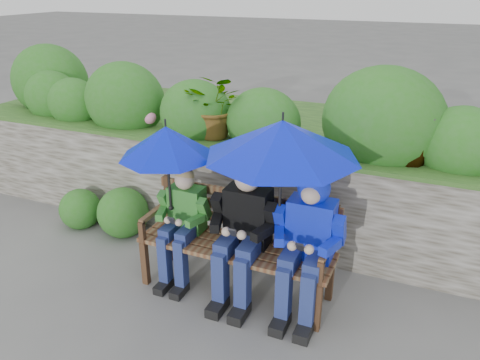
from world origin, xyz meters
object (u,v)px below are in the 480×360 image
at_px(umbrella_left, 167,142).
at_px(boy_middle, 243,228).
at_px(boy_left, 182,220).
at_px(boy_right, 308,235).
at_px(umbrella_right, 282,139).
at_px(park_bench, 239,237).

bearing_deg(umbrella_left, boy_middle, 0.01).
height_order(boy_left, umbrella_left, umbrella_left).
relative_size(boy_right, umbrella_left, 1.45).
relative_size(boy_middle, umbrella_left, 1.45).
bearing_deg(umbrella_left, umbrella_right, 1.61).
xyz_separation_m(boy_middle, umbrella_right, (0.29, 0.03, 0.79)).
relative_size(boy_left, umbrella_left, 1.29).
xyz_separation_m(boy_left, umbrella_left, (-0.10, -0.01, 0.70)).
bearing_deg(boy_left, boy_middle, -1.31).
relative_size(boy_middle, boy_right, 1.00).
distance_m(park_bench, boy_left, 0.51).
relative_size(park_bench, boy_left, 1.59).
distance_m(boy_middle, umbrella_right, 0.84).
relative_size(umbrella_left, umbrella_right, 0.69).
xyz_separation_m(umbrella_left, umbrella_right, (0.97, 0.03, 0.14)).
distance_m(boy_left, umbrella_left, 0.71).
relative_size(park_bench, umbrella_left, 2.05).
height_order(boy_left, boy_right, boy_right).
bearing_deg(boy_middle, boy_right, 1.45).
xyz_separation_m(boy_left, umbrella_right, (0.87, 0.01, 0.84)).
distance_m(boy_left, boy_right, 1.12).
bearing_deg(boy_middle, umbrella_right, 5.29).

